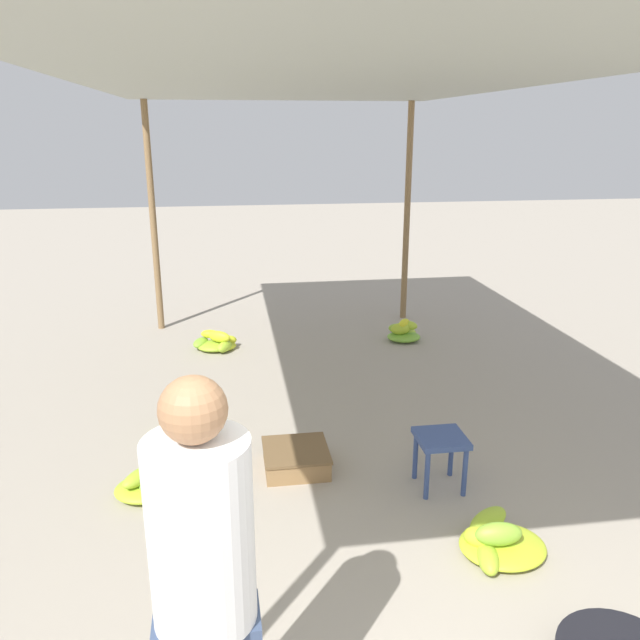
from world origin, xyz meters
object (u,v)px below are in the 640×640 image
object	(u,v)px
vendor_foreground	(205,594)
banana_pile_left_1	(216,343)
banana_pile_left_2	(152,485)
crate_near	(296,458)
banana_pile_left_0	(195,421)
stool	(441,446)
banana_pile_right_0	(497,541)
banana_pile_right_1	(404,332)

from	to	relation	value
vendor_foreground	banana_pile_left_1	size ratio (longest dim) A/B	3.11
vendor_foreground	banana_pile_left_2	xyz separation A→B (m)	(-0.47, 2.11, -0.82)
crate_near	banana_pile_left_0	bearing A→B (deg)	136.02
banana_pile_left_2	stool	bearing A→B (deg)	-5.68
stool	vendor_foreground	bearing A→B (deg)	-129.27
stool	banana_pile_left_0	xyz separation A→B (m)	(-1.76, 1.16, -0.24)
stool	crate_near	distance (m)	1.09
banana_pile_left_2	banana_pile_right_0	size ratio (longest dim) A/B	0.91
stool	banana_pile_right_1	world-z (taller)	stool
stool	banana_pile_right_0	xyz separation A→B (m)	(0.11, -0.75, -0.25)
banana_pile_left_0	banana_pile_left_2	size ratio (longest dim) A/B	0.90
banana_pile_left_1	vendor_foreground	bearing A→B (deg)	-89.49
stool	banana_pile_right_1	bearing A→B (deg)	78.54
banana_pile_left_1	banana_pile_right_1	size ratio (longest dim) A/B	1.28
banana_pile_left_2	banana_pile_right_1	distance (m)	3.99
banana_pile_right_1	crate_near	size ratio (longest dim) A/B	0.88
stool	banana_pile_left_1	size ratio (longest dim) A/B	0.73
banana_pile_right_1	banana_pile_left_1	bearing A→B (deg)	-179.82
vendor_foreground	crate_near	distance (m)	2.51
banana_pile_left_0	crate_near	size ratio (longest dim) A/B	0.99
vendor_foreground	banana_pile_right_1	world-z (taller)	vendor_foreground
vendor_foreground	banana_pile_right_0	xyz separation A→B (m)	(1.66, 1.15, -0.81)
crate_near	banana_pile_right_1	bearing A→B (deg)	59.53
banana_pile_left_1	crate_near	distance (m)	2.83
banana_pile_right_1	vendor_foreground	bearing A→B (deg)	-113.45
banana_pile_left_2	crate_near	bearing A→B (deg)	10.92
banana_pile_left_0	banana_pile_left_1	bearing A→B (deg)	85.37
vendor_foreground	banana_pile_left_1	bearing A→B (deg)	90.51
banana_pile_left_0	banana_pile_right_0	xyz separation A→B (m)	(1.87, -1.91, -0.00)
stool	banana_pile_right_1	size ratio (longest dim) A/B	0.94
banana_pile_right_0	banana_pile_left_1	bearing A→B (deg)	113.60
banana_pile_right_0	stool	bearing A→B (deg)	98.11
banana_pile_right_1	banana_pile_left_0	bearing A→B (deg)	-140.11
banana_pile_left_2	banana_pile_right_0	xyz separation A→B (m)	(2.13, -0.95, 0.01)
vendor_foreground	banana_pile_right_1	bearing A→B (deg)	66.55
banana_pile_left_0	banana_pile_left_2	world-z (taller)	banana_pile_left_0
banana_pile_left_0	banana_pile_right_1	distance (m)	3.14
stool	crate_near	bearing A→B (deg)	157.77
banana_pile_left_0	banana_pile_right_0	size ratio (longest dim) A/B	0.82
crate_near	banana_pile_left_1	bearing A→B (deg)	102.63
banana_pile_left_2	banana_pile_right_0	distance (m)	2.34
banana_pile_left_0	banana_pile_left_1	distance (m)	2.01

